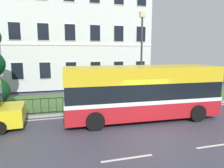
{
  "coord_description": "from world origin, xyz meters",
  "views": [
    {
      "loc": [
        -4.39,
        -8.4,
        3.91
      ],
      "look_at": [
        -0.7,
        5.12,
        1.68
      ],
      "focal_mm": 32.59,
      "sensor_mm": 36.0,
      "label": 1
    }
  ],
  "objects_px": {
    "georgian_townhouse": "(77,25)",
    "single_decker_bus": "(142,92)",
    "street_lamp_post": "(142,52)",
    "litter_bin": "(83,100)"
  },
  "relations": [
    {
      "from": "georgian_townhouse",
      "to": "single_decker_bus",
      "type": "bearing_deg",
      "value": -82.12
    },
    {
      "from": "single_decker_bus",
      "to": "street_lamp_post",
      "type": "xyz_separation_m",
      "value": [
        1.15,
        2.81,
        2.24
      ]
    },
    {
      "from": "single_decker_bus",
      "to": "litter_bin",
      "type": "xyz_separation_m",
      "value": [
        -3.12,
        2.65,
        -0.95
      ]
    },
    {
      "from": "georgian_townhouse",
      "to": "street_lamp_post",
      "type": "distance_m",
      "value": 13.15
    },
    {
      "from": "single_decker_bus",
      "to": "georgian_townhouse",
      "type": "bearing_deg",
      "value": 99.89
    },
    {
      "from": "georgian_townhouse",
      "to": "litter_bin",
      "type": "xyz_separation_m",
      "value": [
        -1.02,
        -12.46,
        -6.47
      ]
    },
    {
      "from": "georgian_townhouse",
      "to": "street_lamp_post",
      "type": "height_order",
      "value": "georgian_townhouse"
    },
    {
      "from": "georgian_townhouse",
      "to": "single_decker_bus",
      "type": "xyz_separation_m",
      "value": [
        2.09,
        -15.12,
        -5.52
      ]
    },
    {
      "from": "street_lamp_post",
      "to": "litter_bin",
      "type": "height_order",
      "value": "street_lamp_post"
    },
    {
      "from": "street_lamp_post",
      "to": "georgian_townhouse",
      "type": "bearing_deg",
      "value": 104.74
    }
  ]
}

